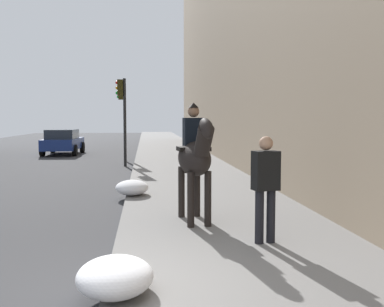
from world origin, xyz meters
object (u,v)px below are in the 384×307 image
Objects in this scene: mounted_horse_near at (195,156)px; pedestrian_greeting at (266,182)px; traffic_light_far_curb at (123,109)px; traffic_light_near_curb at (123,108)px; car_near_lane at (63,141)px.

mounted_horse_near reaches higher than pedestrian_greeting.
traffic_light_far_curb is at bearing -178.22° from mounted_horse_near.
mounted_horse_near is 0.60× the size of traffic_light_near_curb.
pedestrian_greeting reaches higher than car_near_lane.
pedestrian_greeting is 0.46× the size of traffic_light_far_curb.
pedestrian_greeting is 21.11m from car_near_lane.
traffic_light_near_curb is 2.32m from traffic_light_far_curb.
pedestrian_greeting is 0.40× the size of car_near_lane.
traffic_light_near_curb reaches higher than pedestrian_greeting.
mounted_horse_near is at bearing 20.30° from pedestrian_greeting.
mounted_horse_near reaches higher than car_near_lane.
mounted_horse_near is 11.77m from traffic_light_near_curb.
mounted_horse_near is 0.54× the size of car_near_lane.
traffic_light_near_curb is at bearing -177.04° from mounted_horse_near.
traffic_light_far_curb is (13.88, 1.98, 1.12)m from mounted_horse_near.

